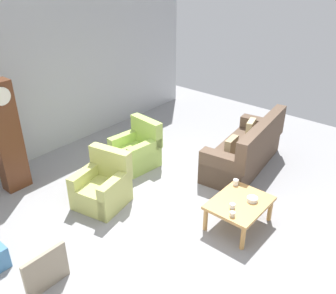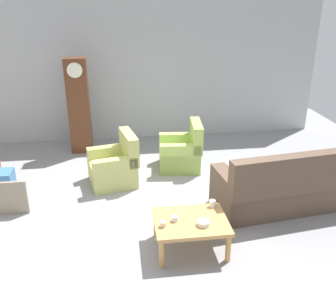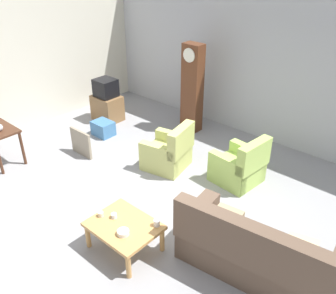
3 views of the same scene
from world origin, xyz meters
TOP-DOWN VIEW (x-y plane):
  - ground_plane at (0.00, 0.00)m, footprint 10.40×10.40m
  - garage_door_wall at (0.00, 3.60)m, footprint 8.40×0.16m
  - pegboard_wall_left at (-4.20, 0.40)m, footprint 0.12×6.40m
  - couch_floral at (2.07, 0.01)m, footprint 2.19×1.14m
  - armchair_olive_near at (-0.55, 1.23)m, footprint 0.93×0.91m
  - armchair_olive_far at (0.75, 1.71)m, footprint 0.86×0.83m
  - coffee_table_wood at (0.43, -0.81)m, footprint 0.96×0.76m
  - grandfather_clock at (-1.25, 2.82)m, footprint 0.44×0.30m
  - tv_stand_cabinet at (-3.10, 1.87)m, footprint 0.68×0.52m
  - tv_crt at (-3.10, 1.87)m, footprint 0.48×0.44m
  - framed_picture_leaning at (-2.18, 0.39)m, footprint 0.60×0.05m
  - storage_box_blue at (-2.54, 1.26)m, footprint 0.46×0.37m
  - cup_white_porcelain at (0.79, -0.52)m, footprint 0.09×0.09m
  - cup_blue_rimmed at (0.22, -0.80)m, footprint 0.08×0.08m
  - cup_cream_tall at (0.06, -0.91)m, footprint 0.08×0.08m
  - bowl_white_stacked at (0.57, -0.95)m, footprint 0.16×0.16m

SIDE VIEW (x-z plane):
  - ground_plane at x=0.00m, z-range 0.00..0.00m
  - storage_box_blue at x=-2.54m, z-range 0.00..0.33m
  - framed_picture_leaning at x=-2.18m, z-range 0.00..0.55m
  - armchair_olive_near at x=-0.55m, z-range -0.15..0.77m
  - armchair_olive_far at x=0.75m, z-range -0.15..0.77m
  - tv_stand_cabinet at x=-3.10m, z-range 0.00..0.61m
  - couch_floral at x=2.07m, z-range -0.17..0.87m
  - coffee_table_wood at x=0.43m, z-range 0.16..0.60m
  - bowl_white_stacked at x=0.57m, z-range 0.44..0.50m
  - cup_blue_rimmed at x=0.22m, z-range 0.44..0.51m
  - cup_cream_tall at x=0.06m, z-range 0.44..0.51m
  - cup_white_porcelain at x=0.79m, z-range 0.44..0.54m
  - tv_crt at x=-3.10m, z-range 0.61..1.03m
  - grandfather_clock at x=-1.25m, z-range 0.01..2.00m
  - pegboard_wall_left at x=-4.20m, z-range 0.00..2.88m
  - garage_door_wall at x=0.00m, z-range 0.00..3.20m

